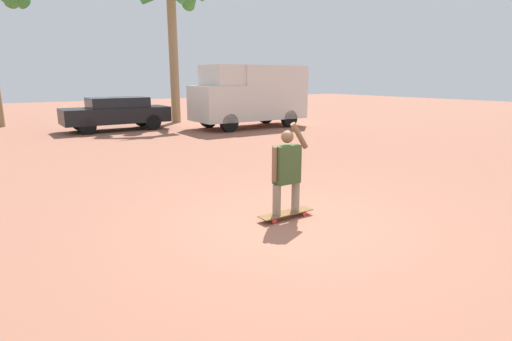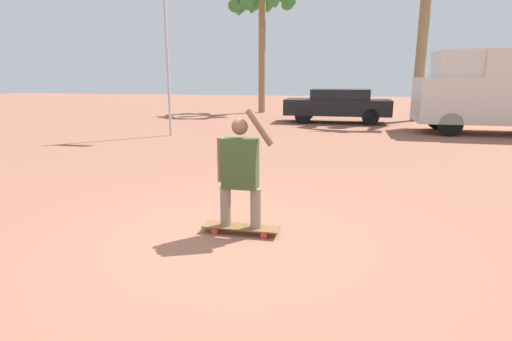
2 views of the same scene
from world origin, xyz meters
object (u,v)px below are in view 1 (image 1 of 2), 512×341
at_px(camper_van, 251,94).
at_px(parked_car_black, 116,113).
at_px(person_skateboarder, 287,168).
at_px(skateboard, 286,213).
at_px(palm_tree_near_van, 170,1).

distance_m(camper_van, parked_car_black, 6.26).
height_order(person_skateboarder, camper_van, camper_van).
bearing_deg(skateboard, camper_van, 59.44).
bearing_deg(parked_car_black, person_skateboarder, -93.75).
bearing_deg(palm_tree_near_van, skateboard, -106.12).
xyz_separation_m(skateboard, person_skateboarder, (-0.00, -0.00, 0.80)).
xyz_separation_m(skateboard, parked_car_black, (0.89, 13.63, 0.72)).
xyz_separation_m(parked_car_black, palm_tree_near_van, (3.50, 1.56, 5.32)).
relative_size(person_skateboarder, parked_car_black, 0.33).
bearing_deg(camper_van, parked_car_black, 156.59).
bearing_deg(palm_tree_near_van, parked_car_black, -156.02).
relative_size(camper_van, palm_tree_near_van, 0.72).
distance_m(person_skateboarder, camper_van, 12.98).
relative_size(camper_van, parked_car_black, 1.18).
bearing_deg(skateboard, parked_car_black, 86.25).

